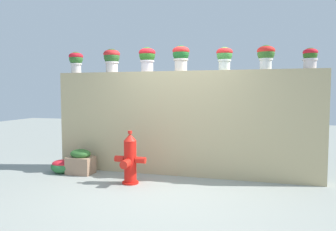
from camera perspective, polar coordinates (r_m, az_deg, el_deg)
ground_plane at (r=5.01m, az=-0.90°, el=-14.00°), size 24.00×24.00×0.00m
stone_wall at (r=6.00m, az=2.48°, el=-1.43°), size 5.02×0.30×1.96m
potted_plant_0 at (r=6.90m, az=-16.22°, el=9.58°), size 0.29×0.29×0.44m
potted_plant_1 at (r=6.52m, az=-10.10°, el=10.14°), size 0.33×0.33×0.47m
potted_plant_2 at (r=6.21m, az=-3.77°, el=10.49°), size 0.32×0.32×0.47m
potted_plant_3 at (r=6.03m, az=2.33°, el=10.74°), size 0.32×0.32×0.48m
potted_plant_4 at (r=5.87m, az=10.13°, el=10.49°), size 0.29×0.29×0.42m
potted_plant_5 at (r=5.84m, az=17.21°, el=10.45°), size 0.31×0.31×0.42m
potted_plant_6 at (r=5.89m, az=24.21°, el=9.65°), size 0.24×0.24×0.35m
fire_hydrant at (r=5.50m, az=-6.87°, el=-7.93°), size 0.55×0.44×0.91m
flower_bush_left at (r=6.58m, az=-18.37°, el=-8.56°), size 0.47×0.43×0.26m
planter_box at (r=6.38m, az=-15.45°, el=-8.07°), size 0.48×0.35×0.48m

